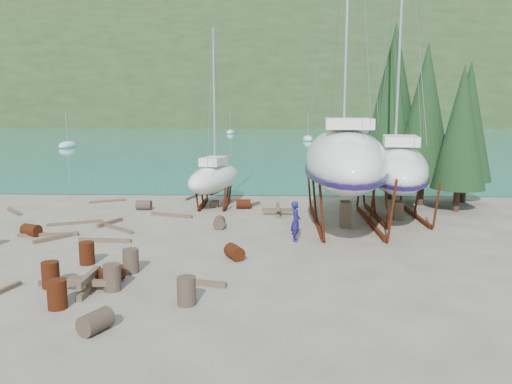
{
  "coord_description": "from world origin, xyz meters",
  "views": [
    {
      "loc": [
        3.21,
        -19.29,
        5.86
      ],
      "look_at": [
        2.42,
        3.0,
        2.23
      ],
      "focal_mm": 35.0,
      "sensor_mm": 36.0,
      "label": 1
    }
  ],
  "objects_px": {
    "large_sailboat_far": "(397,167)",
    "worker": "(296,221)",
    "small_sailboat_shore": "(214,178)",
    "large_sailboat_near": "(345,158)"
  },
  "relations": [
    {
      "from": "large_sailboat_far",
      "to": "worker",
      "type": "bearing_deg",
      "value": -126.6
    },
    {
      "from": "large_sailboat_far",
      "to": "worker",
      "type": "distance_m",
      "value": 8.15
    },
    {
      "from": "large_sailboat_far",
      "to": "worker",
      "type": "height_order",
      "value": "large_sailboat_far"
    },
    {
      "from": "worker",
      "to": "large_sailboat_far",
      "type": "bearing_deg",
      "value": -42.73
    },
    {
      "from": "large_sailboat_far",
      "to": "small_sailboat_shore",
      "type": "distance_m",
      "value": 10.91
    },
    {
      "from": "small_sailboat_shore",
      "to": "worker",
      "type": "bearing_deg",
      "value": -46.73
    },
    {
      "from": "small_sailboat_shore",
      "to": "worker",
      "type": "relative_size",
      "value": 5.81
    },
    {
      "from": "worker",
      "to": "large_sailboat_near",
      "type": "bearing_deg",
      "value": -32.69
    },
    {
      "from": "large_sailboat_near",
      "to": "worker",
      "type": "xyz_separation_m",
      "value": [
        -2.65,
        -3.55,
        -2.53
      ]
    },
    {
      "from": "large_sailboat_near",
      "to": "worker",
      "type": "height_order",
      "value": "large_sailboat_near"
    }
  ]
}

